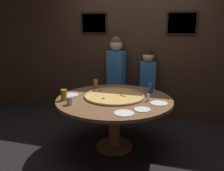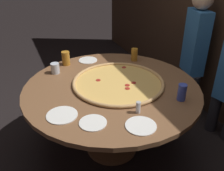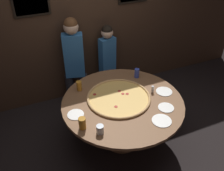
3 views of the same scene
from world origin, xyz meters
name	(u,v)px [view 2 (image 2 of 3)]	position (x,y,z in m)	size (l,w,h in m)	color
ground_plane	(112,147)	(0.00, 0.00, 0.00)	(24.00, 24.00, 0.00)	black
dining_table	(112,98)	(0.00, 0.00, 0.61)	(1.61, 1.61, 0.74)	brown
giant_pizza	(118,82)	(-0.02, 0.08, 0.75)	(0.86, 0.86, 0.03)	#EAB75B
drink_cup_near_right	(134,55)	(-0.45, 0.47, 0.81)	(0.07, 0.07, 0.14)	#BC7A23
drink_cup_far_right	(55,68)	(-0.48, -0.41, 0.79)	(0.08, 0.08, 0.10)	silver
drink_cup_centre_back	(66,58)	(-0.64, -0.26, 0.81)	(0.09, 0.09, 0.15)	#BC7A23
drink_cup_by_shaker	(182,92)	(0.44, 0.44, 0.81)	(0.07, 0.07, 0.14)	#384CB7
white_plate_far_back	(93,123)	(0.45, -0.34, 0.74)	(0.20, 0.20, 0.01)	white
white_plate_left_side	(141,126)	(0.62, -0.04, 0.74)	(0.22, 0.22, 0.01)	white
white_plate_right_side	(62,115)	(0.27, -0.52, 0.74)	(0.24, 0.24, 0.01)	white
white_plate_near_front	(88,60)	(-0.65, -0.01, 0.74)	(0.21, 0.21, 0.01)	white
condiment_shaker	(138,107)	(0.46, 0.02, 0.79)	(0.04, 0.04, 0.10)	silver
diner_side_left	(195,45)	(-0.31, 1.18, 0.86)	(0.40, 0.24, 1.52)	#232328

